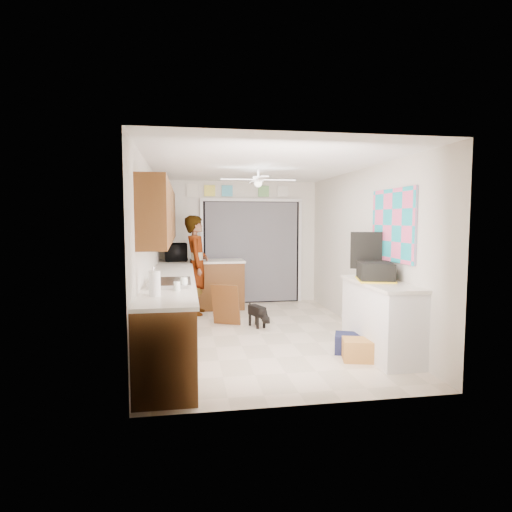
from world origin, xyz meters
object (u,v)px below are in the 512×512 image
microwave (176,252)px  man (197,265)px  paper_towel_roll (155,283)px  dog (257,315)px  cardboard_box (360,350)px  navy_crate (351,343)px  suitcase (375,271)px

microwave → man: 0.62m
paper_towel_roll → dog: bearing=56.9°
cardboard_box → navy_crate: (0.00, 0.31, -0.01)m
man → dog: man is taller
paper_towel_roll → man: 3.37m
suitcase → cardboard_box: bearing=-119.8°
dog → microwave: bearing=108.8°
suitcase → man: 3.45m
navy_crate → man: man is taller
microwave → man: bearing=-144.7°
microwave → dog: 2.23m
dog → navy_crate: bearing=-78.2°
microwave → suitcase: 4.03m
microwave → navy_crate: size_ratio=1.51×
suitcase → man: bearing=145.7°
paper_towel_roll → cardboard_box: 2.62m
paper_towel_roll → navy_crate: size_ratio=0.66×
navy_crate → dog: (-0.98, 1.52, 0.07)m
suitcase → navy_crate: size_ratio=1.39×
microwave → suitcase: size_ratio=1.08×
suitcase → microwave: bearing=145.7°
cardboard_box → navy_crate: 0.31m
paper_towel_roll → man: size_ratio=0.14×
cardboard_box → navy_crate: size_ratio=1.06×
man → paper_towel_roll: bearing=176.1°
paper_towel_roll → dog: (1.44, 2.21, -0.88)m
paper_towel_roll → cardboard_box: (2.42, 0.38, -0.94)m
navy_crate → microwave: bearing=126.4°
suitcase → cardboard_box: size_ratio=1.32×
navy_crate → man: (-1.90, 2.64, 0.78)m
paper_towel_roll → suitcase: (2.74, 0.69, -0.01)m
paper_towel_roll → man: bearing=81.2°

